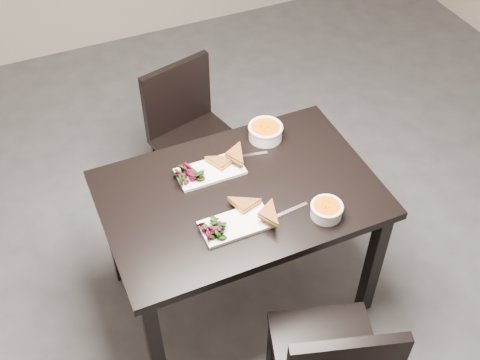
{
  "coord_description": "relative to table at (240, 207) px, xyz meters",
  "views": [
    {
      "loc": [
        -1.07,
        -1.78,
        2.62
      ],
      "look_at": [
        -0.35,
        -0.13,
        0.82
      ],
      "focal_mm": 44.48,
      "sensor_mm": 36.0,
      "label": 1
    }
  ],
  "objects": [
    {
      "name": "soup_bowl_near",
      "position": [
        0.28,
        -0.27,
        0.13
      ],
      "size": [
        0.14,
        0.14,
        0.06
      ],
      "color": "white",
      "rests_on": "table"
    },
    {
      "name": "cutlery_near",
      "position": [
        0.14,
        -0.19,
        0.1
      ],
      "size": [
        0.18,
        0.03,
        0.0
      ],
      "primitive_type": "cube",
      "rotation": [
        0.0,
        0.0,
        0.1
      ],
      "color": "silver",
      "rests_on": "table"
    },
    {
      "name": "sandwich_near",
      "position": [
        -0.03,
        -0.16,
        0.14
      ],
      "size": [
        0.17,
        0.15,
        0.05
      ],
      "primitive_type": null,
      "rotation": [
        0.0,
        0.0,
        0.29
      ],
      "color": "#AE6024",
      "rests_on": "plate_near"
    },
    {
      "name": "chair_far",
      "position": [
        0.04,
        0.78,
        -0.17
      ],
      "size": [
        0.51,
        0.51,
        0.85
      ],
      "rotation": [
        0.0,
        0.0,
        0.26
      ],
      "color": "black",
      "rests_on": "ground"
    },
    {
      "name": "ground",
      "position": [
        0.35,
        0.13,
        -0.65
      ],
      "size": [
        5.0,
        5.0,
        0.0
      ],
      "primitive_type": "plane",
      "color": "#47474C",
      "rests_on": "ground"
    },
    {
      "name": "table",
      "position": [
        0.0,
        0.0,
        0.0
      ],
      "size": [
        1.2,
        0.8,
        0.75
      ],
      "color": "black",
      "rests_on": "ground"
    },
    {
      "name": "cutlery_far",
      "position": [
        0.13,
        0.2,
        0.1
      ],
      "size": [
        0.18,
        0.05,
        0.0
      ],
      "primitive_type": "cube",
      "rotation": [
        0.0,
        0.0,
        -0.2
      ],
      "color": "silver",
      "rests_on": "table"
    },
    {
      "name": "salad_near",
      "position": [
        -0.19,
        -0.17,
        0.13
      ],
      "size": [
        0.09,
        0.08,
        0.04
      ],
      "primitive_type": null,
      "color": "black",
      "rests_on": "plate_near"
    },
    {
      "name": "plate_far",
      "position": [
        -0.08,
        0.16,
        0.11
      ],
      "size": [
        0.3,
        0.15,
        0.02
      ],
      "primitive_type": "cube",
      "color": "white",
      "rests_on": "table"
    },
    {
      "name": "plate_near",
      "position": [
        -0.09,
        -0.17,
        0.11
      ],
      "size": [
        0.3,
        0.15,
        0.01
      ],
      "primitive_type": "cube",
      "color": "white",
      "rests_on": "table"
    },
    {
      "name": "soup_bowl_far",
      "position": [
        0.25,
        0.28,
        0.14
      ],
      "size": [
        0.17,
        0.17,
        0.07
      ],
      "color": "white",
      "rests_on": "table"
    },
    {
      "name": "sandwich_far",
      "position": [
        -0.01,
        0.15,
        0.14
      ],
      "size": [
        0.18,
        0.17,
        0.05
      ],
      "primitive_type": null,
      "rotation": [
        0.0,
        0.0,
        0.43
      ],
      "color": "#AE6024",
      "rests_on": "plate_far"
    },
    {
      "name": "salad_far",
      "position": [
        -0.18,
        0.16,
        0.13
      ],
      "size": [
        0.09,
        0.09,
        0.04
      ],
      "primitive_type": null,
      "color": "black",
      "rests_on": "plate_far"
    }
  ]
}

